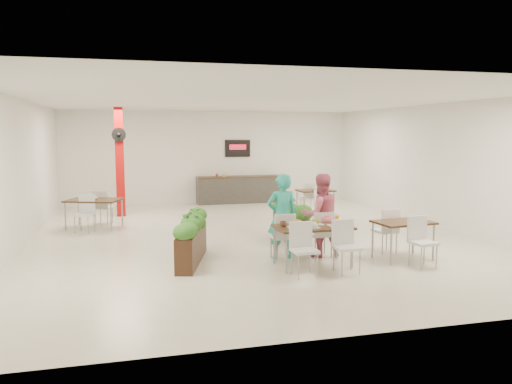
# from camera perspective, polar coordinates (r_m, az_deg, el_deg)

# --- Properties ---
(ground) EXTENTS (12.00, 12.00, 0.00)m
(ground) POSITION_cam_1_polar(r_m,az_deg,el_deg) (11.93, -0.78, -5.10)
(ground) COLOR beige
(ground) RESTS_ON ground
(room_shell) EXTENTS (10.10, 12.10, 3.22)m
(room_shell) POSITION_cam_1_polar(r_m,az_deg,el_deg) (11.68, -0.80, 4.57)
(room_shell) COLOR white
(room_shell) RESTS_ON ground
(red_column) EXTENTS (0.40, 0.41, 3.20)m
(red_column) POSITION_cam_1_polar(r_m,az_deg,el_deg) (15.17, -15.31, 3.48)
(red_column) COLOR #A90B0B
(red_column) RESTS_ON ground
(service_counter) EXTENTS (3.00, 0.64, 2.20)m
(service_counter) POSITION_cam_1_polar(r_m,az_deg,el_deg) (17.52, -1.89, 0.36)
(service_counter) COLOR #2D2B28
(service_counter) RESTS_ON ground
(main_table) EXTENTS (1.42, 1.65, 0.92)m
(main_table) POSITION_cam_1_polar(r_m,az_deg,el_deg) (9.30, 6.48, -4.58)
(main_table) COLOR #322010
(main_table) RESTS_ON ground
(diner_man) EXTENTS (0.62, 0.42, 1.68)m
(diner_man) POSITION_cam_1_polar(r_m,az_deg,el_deg) (9.74, 2.99, -2.81)
(diner_man) COLOR teal
(diner_man) RESTS_ON ground
(diner_woman) EXTENTS (0.82, 0.65, 1.66)m
(diner_woman) POSITION_cam_1_polar(r_m,az_deg,el_deg) (10.01, 7.38, -2.64)
(diner_woman) COLOR #DC6280
(diner_woman) RESTS_ON ground
(planter_left) EXTENTS (0.84, 1.95, 1.05)m
(planter_left) POSITION_cam_1_polar(r_m,az_deg,el_deg) (9.58, -7.38, -4.97)
(planter_left) COLOR black
(planter_left) RESTS_ON ground
(planter_right) EXTENTS (0.44, 1.90, 0.99)m
(planter_right) POSITION_cam_1_polar(r_m,az_deg,el_deg) (11.52, 4.02, -3.05)
(planter_right) COLOR black
(planter_right) RESTS_ON ground
(side_table_a) EXTENTS (1.54, 1.67, 0.92)m
(side_table_a) POSITION_cam_1_polar(r_m,az_deg,el_deg) (13.54, -18.03, -1.27)
(side_table_a) COLOR #322010
(side_table_a) RESTS_ON ground
(side_table_b) EXTENTS (1.09, 1.63, 0.92)m
(side_table_b) POSITION_cam_1_polar(r_m,az_deg,el_deg) (15.11, 6.79, -0.24)
(side_table_b) COLOR #322010
(side_table_b) RESTS_ON ground
(side_table_c) EXTENTS (1.16, 1.66, 0.92)m
(side_table_c) POSITION_cam_1_polar(r_m,az_deg,el_deg) (10.14, 16.47, -3.98)
(side_table_c) COLOR #322010
(side_table_c) RESTS_ON ground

